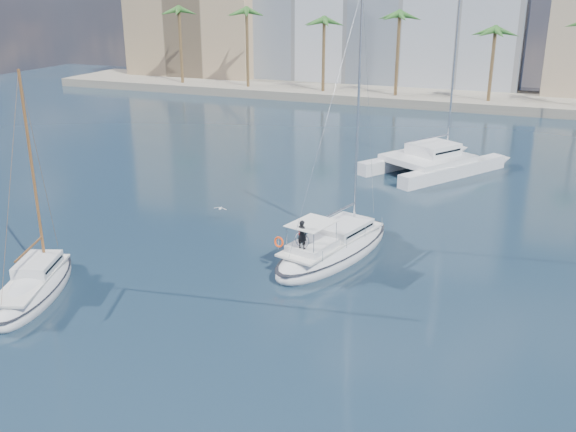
% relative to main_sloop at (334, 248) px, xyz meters
% --- Properties ---
extents(ground, '(160.00, 160.00, 0.00)m').
position_rel_main_sloop_xyz_m(ground, '(-2.03, -3.92, -0.51)').
color(ground, black).
rests_on(ground, ground).
extents(quay, '(120.00, 14.00, 1.20)m').
position_rel_main_sloop_xyz_m(quay, '(-2.03, 57.08, 0.09)').
color(quay, gray).
rests_on(quay, ground).
extents(building_tan_left, '(22.00, 14.00, 22.00)m').
position_rel_main_sloop_xyz_m(building_tan_left, '(-44.03, 65.08, 10.49)').
color(building_tan_left, tan).
rests_on(building_tan_left, ground).
extents(palm_left, '(3.60, 3.60, 12.30)m').
position_rel_main_sloop_xyz_m(palm_left, '(-36.03, 53.08, 9.77)').
color(palm_left, brown).
rests_on(palm_left, ground).
extents(palm_centre, '(3.60, 3.60, 12.30)m').
position_rel_main_sloop_xyz_m(palm_centre, '(-2.03, 53.08, 9.77)').
color(palm_centre, brown).
rests_on(palm_centre, ground).
extents(main_sloop, '(6.08, 11.21, 15.87)m').
position_rel_main_sloop_xyz_m(main_sloop, '(0.00, 0.00, 0.00)').
color(main_sloop, silver).
rests_on(main_sloop, ground).
extents(small_sloop, '(5.36, 8.77, 12.03)m').
position_rel_main_sloop_xyz_m(small_sloop, '(-12.86, -10.61, -0.07)').
color(small_sloop, silver).
rests_on(small_sloop, ground).
extents(catamaran, '(11.54, 13.38, 17.54)m').
position_rel_main_sloop_xyz_m(catamaran, '(2.13, 20.81, 0.64)').
color(catamaran, silver).
rests_on(catamaran, ground).
extents(seagull, '(0.95, 0.41, 0.17)m').
position_rel_main_sloop_xyz_m(seagull, '(-8.98, 2.84, 0.43)').
color(seagull, silver).
rests_on(seagull, ground).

